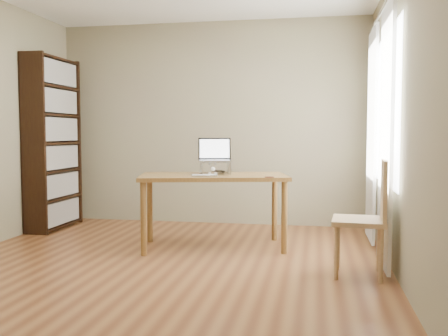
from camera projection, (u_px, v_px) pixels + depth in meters
room at (160, 118)px, 4.26m from camera, size 4.04×4.54×2.64m
bookshelf at (53, 143)px, 6.12m from camera, size 0.30×0.90×2.10m
curtains at (378, 133)px, 4.69m from camera, size 0.03×1.90×2.25m
desk at (213, 184)px, 5.09m from camera, size 1.61×1.06×0.75m
laptop_stand at (215, 166)px, 5.15m from camera, size 0.32×0.25×0.13m
laptop at (216, 155)px, 5.21m from camera, size 0.39×0.36×0.24m
keyboard at (204, 176)px, 4.87m from camera, size 0.27×0.17×0.02m
coaster at (269, 177)px, 4.78m from camera, size 0.09×0.09×0.01m
cat at (212, 168)px, 5.19m from camera, size 0.24×0.47×0.14m
chair at (368, 214)px, 4.07m from camera, size 0.45×0.45×0.96m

